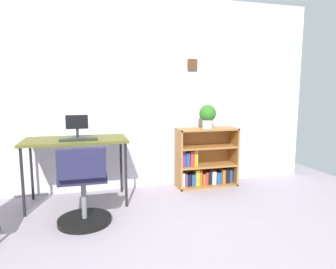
% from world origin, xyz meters
% --- Properties ---
extents(wall_back, '(5.20, 0.12, 2.51)m').
position_xyz_m(wall_back, '(0.00, 2.15, 1.25)').
color(wall_back, silver).
rests_on(wall_back, ground_plane).
extents(desk, '(1.14, 0.59, 0.76)m').
position_xyz_m(desk, '(-0.65, 1.71, 0.70)').
color(desk, '#52511B').
rests_on(desk, ground_plane).
extents(monitor, '(0.25, 0.19, 0.27)m').
position_xyz_m(monitor, '(-0.63, 1.75, 0.88)').
color(monitor, '#262628').
rests_on(monitor, desk).
extents(keyboard, '(0.41, 0.14, 0.02)m').
position_xyz_m(keyboard, '(-0.61, 1.59, 0.77)').
color(keyboard, black).
rests_on(keyboard, desk).
extents(office_chair, '(0.52, 0.55, 0.79)m').
position_xyz_m(office_chair, '(-0.57, 1.09, 0.35)').
color(office_chair, black).
rests_on(office_chair, ground_plane).
extents(bookshelf_low, '(0.83, 0.30, 0.80)m').
position_xyz_m(bookshelf_low, '(1.02, 1.95, 0.35)').
color(bookshelf_low, '#99632E').
rests_on(bookshelf_low, ground_plane).
extents(potted_plant_on_shelf, '(0.22, 0.22, 0.32)m').
position_xyz_m(potted_plant_on_shelf, '(1.03, 1.90, 0.98)').
color(potted_plant_on_shelf, '#B7B2A8').
rests_on(potted_plant_on_shelf, bookshelf_low).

